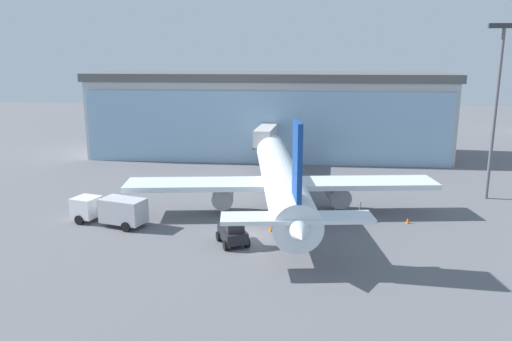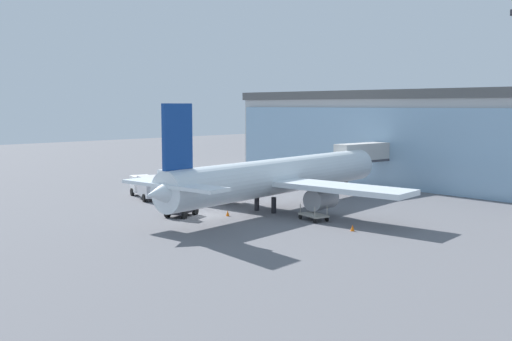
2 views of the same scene
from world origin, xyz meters
name	(u,v)px [view 1 (image 1 of 2)]	position (x,y,z in m)	size (l,w,h in m)	color
ground	(248,237)	(0.00, 0.00, 0.00)	(240.00, 240.00, 0.00)	slate
terminal_building	(269,114)	(0.00, 37.23, 6.40)	(55.10, 16.54, 12.80)	#B3B3B3
jet_bridge	(268,135)	(0.33, 27.47, 4.57)	(3.28, 11.46, 5.96)	beige
apron_light_mast	(497,98)	(25.15, 13.73, 11.05)	(3.20, 0.40, 18.61)	#59595E
airplane	(280,178)	(2.58, 7.74, 3.38)	(30.73, 35.62, 10.92)	white
catering_truck	(111,210)	(-12.96, 2.24, 1.47)	(7.62, 4.31, 2.65)	silver
baggage_cart	(348,213)	(9.20, 5.79, 0.50)	(3.08, 2.17, 1.50)	#9E998C
pushback_tug	(233,233)	(-1.12, -1.90, 0.97)	(3.17, 3.65, 2.30)	black
safety_cone_nose	(271,228)	(1.90, 1.49, 0.28)	(0.36, 0.36, 0.55)	orange
safety_cone_wingtip	(408,221)	(14.63, 4.57, 0.28)	(0.36, 0.36, 0.55)	orange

